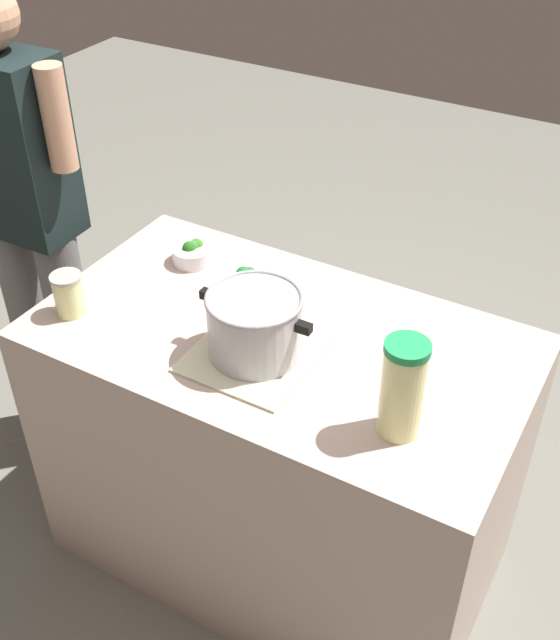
{
  "coord_description": "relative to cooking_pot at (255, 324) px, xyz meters",
  "views": [
    {
      "loc": [
        -0.81,
        1.41,
        2.17
      ],
      "look_at": [
        0.0,
        0.0,
        0.95
      ],
      "focal_mm": 43.84,
      "sensor_mm": 36.0,
      "label": 1
    }
  ],
  "objects": [
    {
      "name": "dish_cloth",
      "position": [
        0.0,
        -0.0,
        -0.09
      ],
      "size": [
        0.3,
        0.34,
        0.01
      ],
      "primitive_type": "cube",
      "color": "beige",
      "rests_on": "counter_slab"
    },
    {
      "name": "mason_jar",
      "position": [
        0.53,
        0.1,
        -0.04
      ],
      "size": [
        0.09,
        0.09,
        0.12
      ],
      "color": "#E6EA9D",
      "rests_on": "counter_slab"
    },
    {
      "name": "cooking_pot",
      "position": [
        0.0,
        0.0,
        0.0
      ],
      "size": [
        0.31,
        0.25,
        0.17
      ],
      "color": "#B7B7BC",
      "rests_on": "dish_cloth"
    },
    {
      "name": "counter_slab",
      "position": [
        -0.02,
        -0.1,
        -0.55
      ],
      "size": [
        1.31,
        0.74,
        0.9
      ],
      "primitive_type": "cube",
      "color": "#C0A89B",
      "rests_on": "ground_plane"
    },
    {
      "name": "broccoli_bowl_center",
      "position": [
        0.17,
        -0.22,
        -0.06
      ],
      "size": [
        0.11,
        0.11,
        0.08
      ],
      "color": "silver",
      "rests_on": "counter_slab"
    },
    {
      "name": "ground_plane",
      "position": [
        -0.02,
        -0.1,
        -0.99
      ],
      "size": [
        8.0,
        8.0,
        0.0
      ],
      "primitive_type": "plane",
      "color": "slate"
    },
    {
      "name": "person_cook",
      "position": [
        0.95,
        -0.17,
        -0.07
      ],
      "size": [
        0.5,
        0.21,
        1.66
      ],
      "color": "slate",
      "rests_on": "ground_plane"
    },
    {
      "name": "broccoli_bowl_front",
      "position": [
        0.39,
        -0.28,
        -0.07
      ],
      "size": [
        0.12,
        0.12,
        0.07
      ],
      "color": "silver",
      "rests_on": "counter_slab"
    },
    {
      "name": "lemonade_pitcher",
      "position": [
        -0.42,
        0.07,
        0.03
      ],
      "size": [
        0.1,
        0.1,
        0.25
      ],
      "color": "#F2F3A0",
      "rests_on": "counter_slab"
    }
  ]
}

